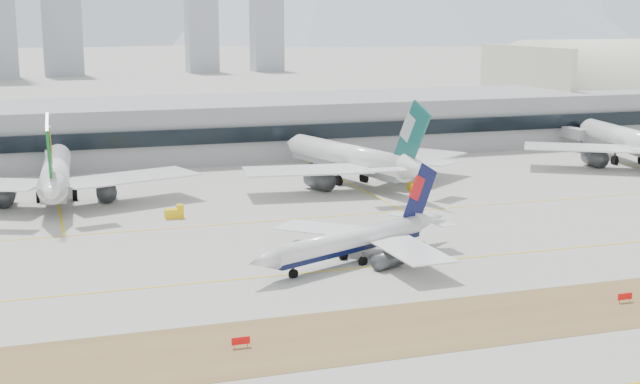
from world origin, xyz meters
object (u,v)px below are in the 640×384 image
object	(u,v)px
taxiing_airliner	(356,240)
terminal	(214,127)
hangar	(632,124)
widebody_eva	(56,175)
widebody_china_air	(631,142)
widebody_cathay	(354,160)

from	to	relation	value
taxiing_airliner	terminal	distance (m)	116.20
terminal	hangar	xyz separation A→B (m)	(154.56, 20.16, -7.37)
widebody_eva	hangar	distance (m)	212.34
terminal	hangar	bearing A→B (deg)	7.43
taxiing_airliner	hangar	size ratio (longest dim) A/B	0.44
widebody_china_air	hangar	xyz separation A→B (m)	(55.78, 72.27, -5.72)
widebody_cathay	hangar	size ratio (longest dim) A/B	0.64
widebody_cathay	taxiing_airliner	bearing A→B (deg)	145.13
widebody_cathay	widebody_china_air	xyz separation A→B (m)	(77.55, 2.82, 0.17)
widebody_china_air	hangar	size ratio (longest dim) A/B	0.67
terminal	hangar	world-z (taller)	hangar
taxiing_airliner	widebody_eva	bearing A→B (deg)	-79.63
taxiing_airliner	terminal	world-z (taller)	terminal
widebody_cathay	hangar	distance (m)	153.12
widebody_cathay	hangar	xyz separation A→B (m)	(133.33, 75.09, -5.55)
taxiing_airliner	widebody_eva	xyz separation A→B (m)	(-43.21, 62.01, 2.22)
widebody_eva	widebody_china_air	xyz separation A→B (m)	(143.06, 2.02, 0.22)
widebody_eva	widebody_china_air	bearing A→B (deg)	-85.52
widebody_china_air	widebody_eva	bearing A→B (deg)	100.49
widebody_eva	widebody_cathay	size ratio (longest dim) A/B	1.02
terminal	widebody_cathay	bearing A→B (deg)	-68.87
taxiing_airliner	widebody_cathay	bearing A→B (deg)	-134.53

